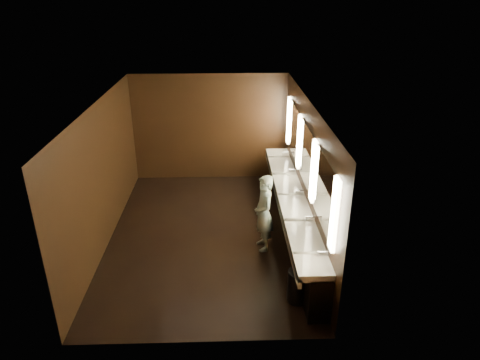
# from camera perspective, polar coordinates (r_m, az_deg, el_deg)

# --- Properties ---
(floor) EXTENTS (6.00, 6.00, 0.00)m
(floor) POSITION_cam_1_polar(r_m,az_deg,el_deg) (9.10, -4.37, -7.22)
(floor) COLOR black
(floor) RESTS_ON ground
(ceiling) EXTENTS (4.00, 6.00, 0.02)m
(ceiling) POSITION_cam_1_polar(r_m,az_deg,el_deg) (8.00, -5.01, 10.14)
(ceiling) COLOR #2D2D2B
(ceiling) RESTS_ON wall_back
(wall_back) EXTENTS (4.00, 0.02, 2.80)m
(wall_back) POSITION_cam_1_polar(r_m,az_deg,el_deg) (11.27, -4.03, 6.97)
(wall_back) COLOR black
(wall_back) RESTS_ON floor
(wall_front) EXTENTS (4.00, 0.02, 2.80)m
(wall_front) POSITION_cam_1_polar(r_m,az_deg,el_deg) (5.82, -5.91, -10.89)
(wall_front) COLOR black
(wall_front) RESTS_ON floor
(wall_left) EXTENTS (0.02, 6.00, 2.80)m
(wall_left) POSITION_cam_1_polar(r_m,az_deg,el_deg) (8.78, -17.81, 0.69)
(wall_left) COLOR black
(wall_left) RESTS_ON floor
(wall_right) EXTENTS (0.02, 6.00, 2.80)m
(wall_right) POSITION_cam_1_polar(r_m,az_deg,el_deg) (8.58, 8.79, 1.07)
(wall_right) COLOR black
(wall_right) RESTS_ON floor
(sink_counter) EXTENTS (0.55, 5.40, 1.01)m
(sink_counter) POSITION_cam_1_polar(r_m,az_deg,el_deg) (8.94, 7.12, -4.28)
(sink_counter) COLOR black
(sink_counter) RESTS_ON floor
(mirror_band) EXTENTS (0.06, 5.03, 1.15)m
(mirror_band) POSITION_cam_1_polar(r_m,az_deg,el_deg) (8.45, 8.81, 3.25)
(mirror_band) COLOR #FFEEBE
(mirror_band) RESTS_ON wall_right
(person) EXTENTS (0.47, 0.63, 1.55)m
(person) POSITION_cam_1_polar(r_m,az_deg,el_deg) (8.27, 3.19, -4.43)
(person) COLOR #93CBDB
(person) RESTS_ON floor
(trash_bin) EXTENTS (0.38, 0.38, 0.56)m
(trash_bin) POSITION_cam_1_polar(r_m,az_deg,el_deg) (7.28, 7.78, -13.79)
(trash_bin) COLOR black
(trash_bin) RESTS_ON floor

